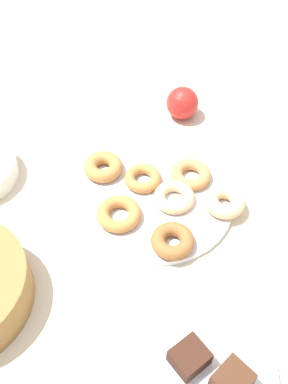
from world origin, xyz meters
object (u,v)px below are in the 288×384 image
(donut_3, at_px, (143,178))
(brownie_far, at_px, (189,357))
(donut_6, at_px, (173,241))
(brownie_near, at_px, (232,380))
(cake_plate, at_px, (211,371))
(donut_plate, at_px, (157,199))
(donut_0, at_px, (174,197))
(donut_2, at_px, (191,175))
(donut_4, at_px, (225,202))
(apple, at_px, (182,103))
(donut_5, at_px, (119,214))
(donut_1, at_px, (103,167))

(donut_3, height_order, brownie_far, brownie_far)
(donut_6, xyz_separation_m, brownie_near, (-0.26, 0.04, 0.00))
(cake_plate, xyz_separation_m, brownie_near, (-0.03, -0.02, 0.02))
(donut_plate, bearing_deg, donut_6, 167.05)
(donut_0, bearing_deg, donut_3, 25.43)
(donut_2, height_order, cake_plate, donut_2)
(brownie_near, height_order, brownie_far, same)
(donut_4, relative_size, apple, 1.06)
(donut_0, bearing_deg, donut_plate, 46.55)
(donut_4, relative_size, donut_5, 0.94)
(donut_4, distance_m, apple, 0.30)
(donut_0, bearing_deg, donut_6, 150.49)
(donut_2, distance_m, cake_plate, 0.40)
(donut_1, distance_m, cake_plate, 0.46)
(brownie_near, bearing_deg, donut_plate, -9.61)
(apple, bearing_deg, brownie_far, 152.46)
(cake_plate, relative_size, apple, 2.64)
(donut_2, relative_size, donut_6, 1.04)
(cake_plate, bearing_deg, brownie_far, 45.00)
(donut_5, xyz_separation_m, apple, (0.23, -0.27, 0.01))
(donut_plate, xyz_separation_m, donut_5, (-0.02, 0.09, 0.02))
(donut_3, height_order, donut_5, donut_5)
(donut_6, xyz_separation_m, brownie_far, (-0.20, 0.08, 0.00))
(donut_3, xyz_separation_m, apple, (0.17, -0.18, 0.02))
(donut_plate, relative_size, apple, 4.02)
(donut_6, bearing_deg, brownie_near, 171.93)
(donut_5, relative_size, donut_6, 1.07)
(donut_3, bearing_deg, donut_6, 173.97)
(cake_plate, bearing_deg, donut_0, -18.06)
(donut_1, distance_m, brownie_far, 0.44)
(donut_3, bearing_deg, donut_5, 128.59)
(donut_2, bearing_deg, donut_6, 139.42)
(donut_3, relative_size, brownie_far, 1.46)
(donut_0, xyz_separation_m, brownie_far, (-0.30, 0.13, 0.01))
(donut_4, height_order, brownie_near, brownie_near)
(donut_0, height_order, donut_6, donut_6)
(donut_0, relative_size, donut_3, 1.08)
(donut_0, height_order, donut_3, donut_0)
(donut_2, xyz_separation_m, donut_6, (-0.13, 0.11, 0.00))
(donut_plate, distance_m, donut_6, 0.12)
(donut_3, distance_m, apple, 0.25)
(donut_0, bearing_deg, apple, -31.82)
(donut_4, bearing_deg, donut_2, 14.12)
(donut_0, distance_m, apple, 0.28)
(brownie_near, relative_size, apple, 0.68)
(donut_6, height_order, apple, apple)
(donut_2, distance_m, donut_3, 0.10)
(donut_1, xyz_separation_m, cake_plate, (-0.46, 0.01, -0.02))
(donut_2, bearing_deg, brownie_far, 150.31)
(cake_plate, xyz_separation_m, brownie_far, (0.03, 0.03, 0.02))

